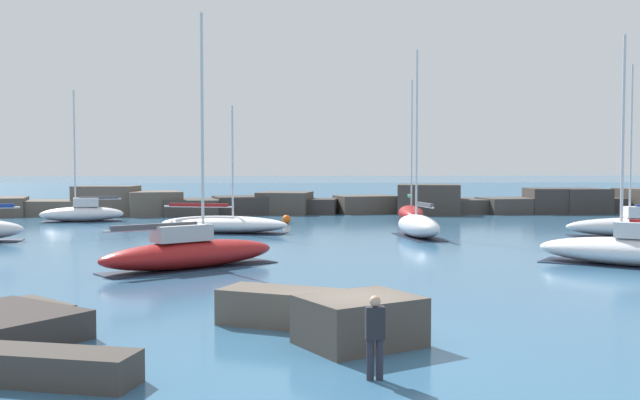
{
  "coord_description": "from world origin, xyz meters",
  "views": [
    {
      "loc": [
        -2.1,
        -15.89,
        4.03
      ],
      "look_at": [
        1.5,
        32.33,
        1.77
      ],
      "focal_mm": 40.0,
      "sensor_mm": 36.0,
      "label": 1
    }
  ],
  "objects_px": {
    "sailboat_moored_2": "(190,252)",
    "person_on_rocks": "(375,333)",
    "sailboat_moored_1": "(637,250)",
    "mooring_buoy_orange_near": "(286,219)",
    "sailboat_moored_6": "(411,213)",
    "sailboat_moored_3": "(418,225)",
    "sailboat_moored_0": "(82,213)",
    "sailboat_moored_4": "(223,224)"
  },
  "relations": [
    {
      "from": "sailboat_moored_1",
      "to": "sailboat_moored_4",
      "type": "relative_size",
      "value": 1.12
    },
    {
      "from": "sailboat_moored_3",
      "to": "person_on_rocks",
      "type": "xyz_separation_m",
      "value": [
        -6.6,
        -26.83,
        0.2
      ]
    },
    {
      "from": "sailboat_moored_0",
      "to": "person_on_rocks",
      "type": "relative_size",
      "value": 5.97
    },
    {
      "from": "sailboat_moored_0",
      "to": "person_on_rocks",
      "type": "distance_m",
      "value": 43.2
    },
    {
      "from": "sailboat_moored_6",
      "to": "mooring_buoy_orange_near",
      "type": "xyz_separation_m",
      "value": [
        -9.34,
        -2.01,
        -0.3
      ]
    },
    {
      "from": "sailboat_moored_3",
      "to": "sailboat_moored_0",
      "type": "bearing_deg",
      "value": 148.77
    },
    {
      "from": "sailboat_moored_4",
      "to": "sailboat_moored_2",
      "type": "bearing_deg",
      "value": -91.55
    },
    {
      "from": "sailboat_moored_2",
      "to": "sailboat_moored_6",
      "type": "height_order",
      "value": "sailboat_moored_6"
    },
    {
      "from": "sailboat_moored_4",
      "to": "sailboat_moored_6",
      "type": "bearing_deg",
      "value": 33.29
    },
    {
      "from": "sailboat_moored_6",
      "to": "mooring_buoy_orange_near",
      "type": "relative_size",
      "value": 12.69
    },
    {
      "from": "sailboat_moored_0",
      "to": "sailboat_moored_6",
      "type": "xyz_separation_m",
      "value": [
        24.28,
        -1.08,
        -0.06
      ]
    },
    {
      "from": "sailboat_moored_4",
      "to": "sailboat_moored_6",
      "type": "xyz_separation_m",
      "value": [
        13.38,
        8.79,
        0.07
      ]
    },
    {
      "from": "sailboat_moored_6",
      "to": "person_on_rocks",
      "type": "relative_size",
      "value": 6.45
    },
    {
      "from": "sailboat_moored_6",
      "to": "sailboat_moored_4",
      "type": "bearing_deg",
      "value": -146.71
    },
    {
      "from": "sailboat_moored_4",
      "to": "sailboat_moored_3",
      "type": "bearing_deg",
      "value": -17.65
    },
    {
      "from": "sailboat_moored_0",
      "to": "sailboat_moored_4",
      "type": "height_order",
      "value": "sailboat_moored_0"
    },
    {
      "from": "sailboat_moored_2",
      "to": "person_on_rocks",
      "type": "distance_m",
      "value": 16.11
    },
    {
      "from": "sailboat_moored_0",
      "to": "sailboat_moored_4",
      "type": "relative_size",
      "value": 1.15
    },
    {
      "from": "sailboat_moored_4",
      "to": "sailboat_moored_1",
      "type": "bearing_deg",
      "value": -42.01
    },
    {
      "from": "sailboat_moored_6",
      "to": "sailboat_moored_1",
      "type": "bearing_deg",
      "value": -80.21
    },
    {
      "from": "sailboat_moored_3",
      "to": "sailboat_moored_6",
      "type": "height_order",
      "value": "sailboat_moored_3"
    },
    {
      "from": "sailboat_moored_1",
      "to": "sailboat_moored_3",
      "type": "height_order",
      "value": "sailboat_moored_3"
    },
    {
      "from": "sailboat_moored_0",
      "to": "sailboat_moored_2",
      "type": "bearing_deg",
      "value": -67.24
    },
    {
      "from": "sailboat_moored_2",
      "to": "mooring_buoy_orange_near",
      "type": "height_order",
      "value": "sailboat_moored_2"
    },
    {
      "from": "sailboat_moored_1",
      "to": "sailboat_moored_3",
      "type": "xyz_separation_m",
      "value": [
        -6.35,
        12.3,
        0.03
      ]
    },
    {
      "from": "sailboat_moored_3",
      "to": "person_on_rocks",
      "type": "height_order",
      "value": "sailboat_moored_3"
    },
    {
      "from": "sailboat_moored_2",
      "to": "sailboat_moored_4",
      "type": "relative_size",
      "value": 1.21
    },
    {
      "from": "sailboat_moored_0",
      "to": "sailboat_moored_6",
      "type": "relative_size",
      "value": 0.93
    },
    {
      "from": "sailboat_moored_1",
      "to": "sailboat_moored_6",
      "type": "xyz_separation_m",
      "value": [
        -4.26,
        24.68,
        -0.06
      ]
    },
    {
      "from": "sailboat_moored_6",
      "to": "person_on_rocks",
      "type": "bearing_deg",
      "value": -102.5
    },
    {
      "from": "sailboat_moored_0",
      "to": "sailboat_moored_1",
      "type": "relative_size",
      "value": 1.03
    },
    {
      "from": "sailboat_moored_2",
      "to": "sailboat_moored_0",
      "type": "bearing_deg",
      "value": 112.76
    },
    {
      "from": "sailboat_moored_6",
      "to": "sailboat_moored_3",
      "type": "bearing_deg",
      "value": -99.6
    },
    {
      "from": "sailboat_moored_2",
      "to": "mooring_buoy_orange_near",
      "type": "xyz_separation_m",
      "value": [
        4.45,
        21.92,
        -0.35
      ]
    },
    {
      "from": "sailboat_moored_4",
      "to": "mooring_buoy_orange_near",
      "type": "distance_m",
      "value": 7.9
    },
    {
      "from": "sailboat_moored_1",
      "to": "person_on_rocks",
      "type": "relative_size",
      "value": 5.82
    },
    {
      "from": "sailboat_moored_0",
      "to": "person_on_rocks",
      "type": "height_order",
      "value": "sailboat_moored_0"
    },
    {
      "from": "sailboat_moored_0",
      "to": "mooring_buoy_orange_near",
      "type": "relative_size",
      "value": 11.75
    },
    {
      "from": "person_on_rocks",
      "to": "mooring_buoy_orange_near",
      "type": "bearing_deg",
      "value": 91.0
    },
    {
      "from": "sailboat_moored_1",
      "to": "sailboat_moored_4",
      "type": "xyz_separation_m",
      "value": [
        -17.64,
        15.89,
        -0.13
      ]
    },
    {
      "from": "sailboat_moored_2",
      "to": "mooring_buoy_orange_near",
      "type": "relative_size",
      "value": 12.38
    },
    {
      "from": "sailboat_moored_1",
      "to": "person_on_rocks",
      "type": "distance_m",
      "value": 19.47
    }
  ]
}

